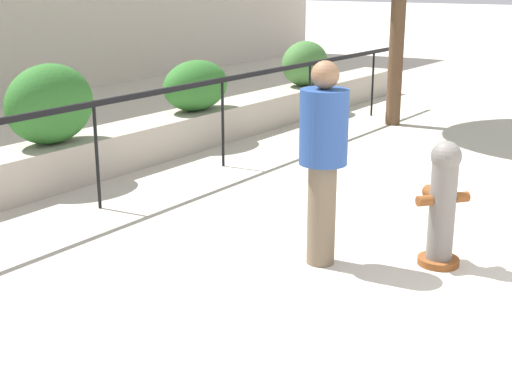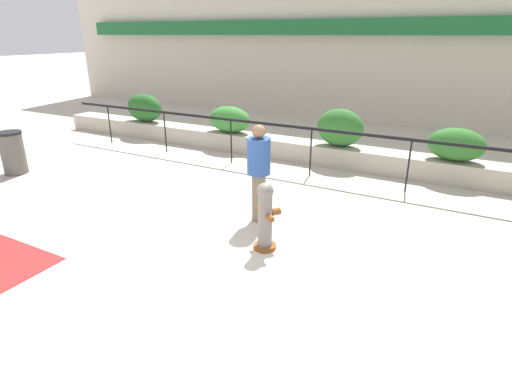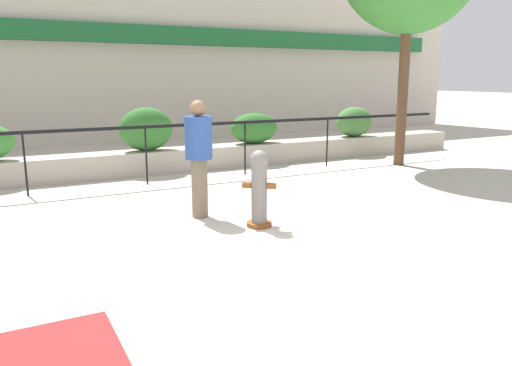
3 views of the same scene
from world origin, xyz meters
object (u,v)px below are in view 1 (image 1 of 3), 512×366
at_px(hedge_bush_2, 50,104).
at_px(hedge_bush_4, 305,63).
at_px(hedge_bush_3, 196,85).
at_px(fire_hydrant, 442,203).
at_px(pedestrian, 323,151).

xyz_separation_m(hedge_bush_2, hedge_bush_4, (5.62, 0.00, -0.07)).
distance_m(hedge_bush_3, fire_hydrant, 5.18).
relative_size(hedge_bush_4, pedestrian, 0.62).
bearing_deg(hedge_bush_2, hedge_bush_4, 0.00).
relative_size(hedge_bush_2, fire_hydrant, 1.07).
relative_size(hedge_bush_2, hedge_bush_3, 0.97).
xyz_separation_m(hedge_bush_2, fire_hydrant, (0.27, -4.62, -0.41)).
relative_size(fire_hydrant, pedestrian, 0.62).
bearing_deg(hedge_bush_2, hedge_bush_3, 0.00).
bearing_deg(fire_hydrant, hedge_bush_2, 93.36).
bearing_deg(fire_hydrant, pedestrian, 123.31).
height_order(hedge_bush_2, pedestrian, pedestrian).
height_order(hedge_bush_2, fire_hydrant, hedge_bush_2).
xyz_separation_m(hedge_bush_2, pedestrian, (-0.28, -3.77, 0.02)).
distance_m(hedge_bush_2, pedestrian, 3.78).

